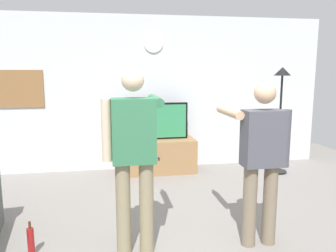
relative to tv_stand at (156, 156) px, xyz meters
The scene contains 10 objects.
ground_plane 2.62m from the tv_stand, 91.44° to the right, with size 8.40×8.40×0.00m, color gray.
back_wall 1.12m from the tv_stand, 100.56° to the left, with size 6.40×0.10×2.70m, color silver.
tv_stand is the anchor object (origin of this frame).
television 0.61m from the tv_stand, 90.00° to the left, with size 1.11×0.07×0.63m.
wall_clock 1.96m from the tv_stand, 90.00° to the left, with size 0.34×0.34×0.03m, color white.
framed_picture 2.52m from the tv_stand, behind, with size 0.71×0.04×0.62m, color olive.
floor_lamp 2.34m from the tv_stand, 10.80° to the right, with size 0.32×0.32×1.81m.
person_standing_nearer_lamp 2.74m from the tv_stand, 102.75° to the right, with size 0.58×0.78×1.79m.
person_standing_nearer_couch 2.79m from the tv_stand, 75.54° to the right, with size 0.58×0.78×1.66m.
beverage_bottle 2.93m from the tv_stand, 122.78° to the right, with size 0.07×0.07×0.34m.
Camera 1 is at (-0.75, -3.09, 1.79)m, focal length 36.36 mm.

